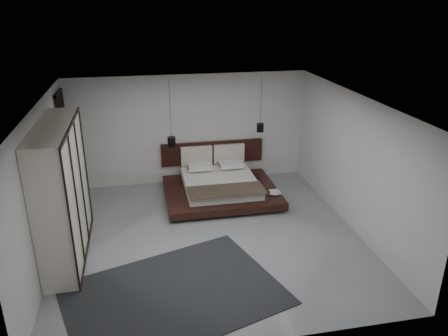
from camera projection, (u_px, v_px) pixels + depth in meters
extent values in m
plane|color=gray|center=(210.00, 237.00, 8.89)|extent=(6.00, 6.00, 0.00)
plane|color=white|center=(208.00, 102.00, 7.85)|extent=(6.00, 6.00, 0.00)
plane|color=silver|center=(189.00, 130.00, 11.11)|extent=(6.00, 0.00, 6.00)
plane|color=silver|center=(247.00, 260.00, 5.64)|extent=(6.00, 0.00, 6.00)
plane|color=silver|center=(44.00, 186.00, 7.82)|extent=(0.00, 6.00, 6.00)
plane|color=silver|center=(353.00, 163.00, 8.92)|extent=(0.00, 6.00, 6.00)
cube|color=black|center=(66.00, 147.00, 10.10)|extent=(0.05, 0.90, 2.60)
cube|color=black|center=(221.00, 197.00, 10.57)|extent=(2.09, 1.71, 0.08)
cube|color=black|center=(221.00, 192.00, 10.53)|extent=(2.66, 2.19, 0.17)
cube|color=silver|center=(220.00, 183.00, 10.57)|extent=(1.71, 1.90, 0.21)
cube|color=black|center=(226.00, 190.00, 9.85)|extent=(1.73, 0.67, 0.05)
cube|color=white|center=(199.00, 167.00, 11.11)|extent=(0.59, 0.38, 0.11)
cube|color=white|center=(230.00, 165.00, 11.25)|extent=(0.59, 0.38, 0.11)
cube|color=white|center=(200.00, 167.00, 10.96)|extent=(0.59, 0.38, 0.11)
cube|color=white|center=(231.00, 164.00, 11.11)|extent=(0.59, 0.38, 0.11)
cube|color=black|center=(212.00, 152.00, 11.41)|extent=(2.66, 0.08, 0.60)
cube|color=beige|center=(197.00, 156.00, 11.26)|extent=(0.81, 0.10, 0.50)
cube|color=beige|center=(229.00, 153.00, 11.42)|extent=(0.81, 0.10, 0.50)
imported|color=#99724C|center=(271.00, 193.00, 10.26)|extent=(0.23, 0.31, 0.03)
imported|color=#99724C|center=(270.00, 192.00, 10.22)|extent=(0.28, 0.32, 0.02)
cylinder|color=black|center=(170.00, 109.00, 10.13)|extent=(0.01, 0.01, 1.36)
cylinder|color=black|center=(172.00, 142.00, 10.42)|extent=(0.19, 0.19, 0.24)
cylinder|color=#FFE0B2|center=(172.00, 146.00, 10.46)|extent=(0.14, 0.14, 0.01)
cylinder|color=black|center=(261.00, 100.00, 10.49)|extent=(0.01, 0.01, 1.14)
cylinder|color=black|center=(260.00, 128.00, 10.74)|extent=(0.17, 0.17, 0.21)
cylinder|color=#FFE0B2|center=(260.00, 131.00, 10.77)|extent=(0.13, 0.13, 0.01)
cube|color=silver|center=(62.00, 193.00, 7.88)|extent=(0.58, 2.53, 2.53)
cube|color=black|center=(71.00, 126.00, 7.48)|extent=(0.03, 2.53, 0.06)
cube|color=black|center=(87.00, 250.00, 8.39)|extent=(0.03, 2.53, 0.06)
cube|color=black|center=(71.00, 225.00, 6.78)|extent=(0.03, 0.05, 2.53)
cube|color=black|center=(77.00, 201.00, 7.55)|extent=(0.03, 0.05, 2.53)
cube|color=black|center=(82.00, 182.00, 8.32)|extent=(0.03, 0.05, 2.53)
cube|color=black|center=(86.00, 166.00, 9.09)|extent=(0.03, 0.05, 2.53)
cube|color=black|center=(174.00, 294.00, 7.17)|extent=(3.98, 3.35, 0.01)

